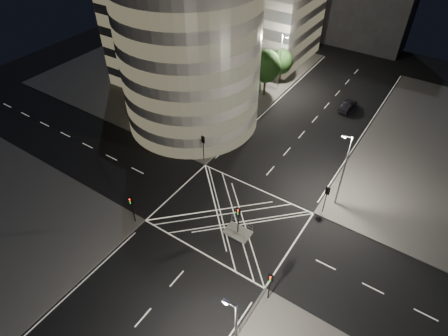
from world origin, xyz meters
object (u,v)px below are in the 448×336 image
Objects in this scene: street_lamp_left_near at (221,108)px; street_lamp_left_far at (280,61)px; traffic_signal_nl at (132,205)px; sedan at (348,106)px; traffic_signal_fl at (203,144)px; traffic_signal_nr at (270,282)px; central_island at (238,232)px; traffic_signal_island at (238,215)px; traffic_signal_fr at (327,195)px; street_lamp_right_far at (343,170)px.

street_lamp_left_near is 18.00m from street_lamp_left_far.
street_lamp_left_near reaches higher than traffic_signal_nl.
sedan is (12.07, 37.44, -2.17)m from traffic_signal_nl.
street_lamp_left_near is (-0.64, 5.20, 2.63)m from traffic_signal_fl.
traffic_signal_nr is 41.15m from street_lamp_left_far.
street_lamp_left_far is (-11.44, 31.50, 5.47)m from central_island.
sedan is at bearing 87.73° from traffic_signal_island.
traffic_signal_nl is 1.00× the size of traffic_signal_island.
traffic_signal_island reaches higher than sedan.
traffic_signal_nr and traffic_signal_island have the same top height.
street_lamp_left_near is 23.07m from sedan.
traffic_signal_fr is at bearing 107.24° from sedan.
traffic_signal_fr is at bearing -51.83° from street_lamp_left_far.
street_lamp_right_far is at bearing -9.03° from street_lamp_left_near.
street_lamp_left_far is 2.23× the size of sedan.
traffic_signal_fl is 23.36m from street_lamp_left_far.
street_lamp_left_near reaches higher than traffic_signal_fr.
central_island is 13.98m from street_lamp_right_far.
street_lamp_left_near is 1.00× the size of street_lamp_left_far.
street_lamp_left_far and street_lamp_right_far have the same top height.
street_lamp_left_far is at bearing 131.94° from street_lamp_right_far.
traffic_signal_island is (-6.80, 5.30, 0.00)m from traffic_signal_nr.
street_lamp_left_far is 1.00× the size of street_lamp_right_far.
sedan is (12.07, 23.84, -2.17)m from traffic_signal_fl.
street_lamp_left_near is at bearing 59.91° from sedan.
traffic_signal_nr reaches higher than sedan.
traffic_signal_nr is (17.60, -13.60, 0.00)m from traffic_signal_fl.
street_lamp_right_far is (18.24, 15.80, 2.63)m from traffic_signal_nl.
traffic_signal_nl is 0.40× the size of street_lamp_right_far.
traffic_signal_nl is at bearing -153.86° from traffic_signal_island.
traffic_signal_island is at bearing -37.54° from traffic_signal_fl.
street_lamp_right_far is 2.23× the size of sedan.
traffic_signal_fr reaches higher than sedan.
street_lamp_right_far is (18.24, 2.20, 2.63)m from traffic_signal_fl.
traffic_signal_fl is at bearing 142.46° from central_island.
street_lamp_left_far is (-0.64, 36.80, 2.63)m from traffic_signal_nl.
traffic_signal_island reaches higher than central_island.
traffic_signal_nl is 1.00× the size of traffic_signal_nr.
street_lamp_right_far is (18.87, -21.00, 0.00)m from street_lamp_left_far.
traffic_signal_fl reaches higher than central_island.
street_lamp_left_near reaches higher than sedan.
traffic_signal_nl is 22.24m from traffic_signal_fr.
traffic_signal_fl is at bearing 90.00° from traffic_signal_nl.
street_lamp_left_near is at bearing 130.27° from traffic_signal_island.
street_lamp_left_far reaches higher than traffic_signal_island.
street_lamp_left_far reaches higher than traffic_signal_nr.
central_island is 0.30× the size of street_lamp_left_far.
central_island is at bearing -129.33° from traffic_signal_fr.
sedan is at bearing 87.73° from central_island.
street_lamp_left_near is (-11.44, 13.50, 2.63)m from traffic_signal_island.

